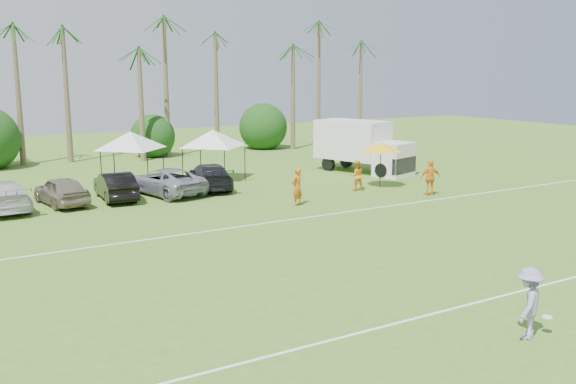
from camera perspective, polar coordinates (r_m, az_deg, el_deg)
ground at (r=16.61m, az=13.27°, el=-13.81°), size 120.00×120.00×0.00m
field_lines at (r=22.60m, az=-1.02°, el=-6.76°), size 80.00×12.10×0.01m
palm_tree_4 at (r=49.16m, az=-23.43°, el=10.74°), size 2.40×2.40×8.90m
palm_tree_5 at (r=49.88m, az=-18.86°, el=12.04°), size 2.40×2.40×9.90m
palm_tree_6 at (r=50.92m, az=-14.41°, el=13.22°), size 2.40×2.40×10.90m
palm_tree_7 at (r=52.26m, az=-10.12°, el=14.25°), size 2.40×2.40×11.90m
palm_tree_8 at (r=54.16m, az=-4.98°, el=11.52°), size 2.40×2.40×8.90m
palm_tree_9 at (r=56.54m, az=-0.32°, el=12.41°), size 2.40×2.40×9.90m
palm_tree_10 at (r=59.26m, az=3.96°, el=13.15°), size 2.40×2.40×10.90m
palm_tree_11 at (r=61.66m, az=7.11°, el=13.80°), size 2.40×2.40×11.90m
bush_tree_2 at (r=52.67m, az=-12.25°, el=5.14°), size 4.00×4.00×4.00m
bush_tree_3 at (r=56.64m, az=-2.59°, el=5.76°), size 4.00×4.00×4.00m
sideline_player_a at (r=32.58m, az=0.81°, el=0.48°), size 0.83×0.70×1.94m
sideline_player_b at (r=36.85m, az=6.12°, el=1.46°), size 1.02×0.91×1.72m
sideline_player_c at (r=35.98m, az=12.54°, el=1.23°), size 1.25×0.85×1.97m
box_truck at (r=43.42m, az=6.65°, el=4.17°), size 4.39×7.08×3.42m
canopy_tent_left at (r=39.84m, az=-13.85°, el=5.24°), size 4.54×4.54×3.68m
canopy_tent_right at (r=40.27m, az=-6.72°, el=5.52°), size 4.53×4.53×3.67m
market_umbrella at (r=37.76m, az=8.25°, el=4.01°), size 2.41×2.41×2.68m
frisbee_player at (r=17.80m, az=20.61°, el=-9.24°), size 1.44×1.19×1.89m
parked_car_3 at (r=34.35m, az=-24.06°, el=-0.33°), size 2.37×5.21×1.48m
parked_car_4 at (r=34.72m, az=-19.51°, el=0.11°), size 2.33×4.54×1.48m
parked_car_5 at (r=35.32m, az=-15.09°, el=0.54°), size 1.89×4.59×1.48m
parked_car_6 at (r=36.11m, az=-10.84°, el=0.94°), size 3.61×5.74×1.48m
parked_car_7 at (r=37.44m, az=-7.02°, el=1.41°), size 3.12×5.42×1.48m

